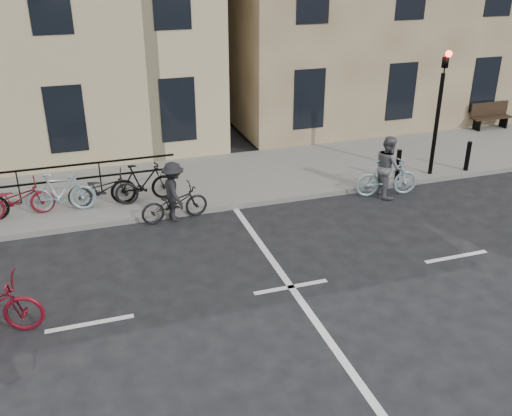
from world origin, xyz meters
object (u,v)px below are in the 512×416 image
object	(u,v)px
cyclist_grey	(387,172)
cyclist_dark	(174,198)
traffic_light	(440,98)
bench	(490,115)

from	to	relation	value
cyclist_grey	cyclist_dark	world-z (taller)	cyclist_grey
traffic_light	cyclist_grey	size ratio (longest dim) A/B	2.12
cyclist_grey	cyclist_dark	size ratio (longest dim) A/B	1.02
cyclist_dark	traffic_light	bearing A→B (deg)	-94.95
cyclist_grey	cyclist_dark	bearing A→B (deg)	95.38
bench	cyclist_grey	bearing A→B (deg)	-148.48
cyclist_grey	cyclist_dark	xyz separation A→B (m)	(-5.90, 0.30, -0.09)
traffic_light	cyclist_dark	bearing A→B (deg)	-176.79
traffic_light	cyclist_grey	distance (m)	2.72
traffic_light	bench	world-z (taller)	traffic_light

